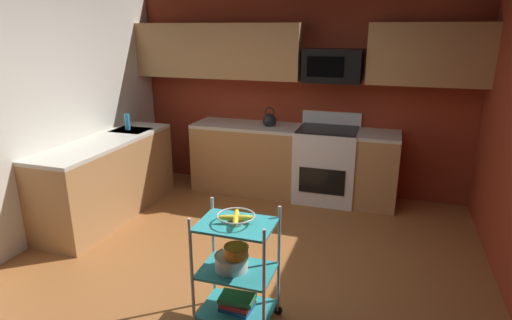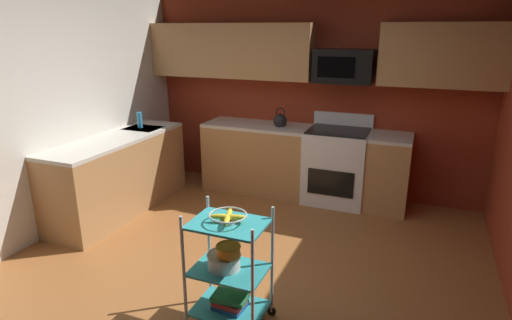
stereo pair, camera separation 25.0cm
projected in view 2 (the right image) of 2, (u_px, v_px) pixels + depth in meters
The scene contains 14 objects.
floor at pixel (235, 279), 3.78m from camera, with size 4.40×4.80×0.04m, color #995B2D.
wall_back at pixel (311, 95), 5.54m from camera, with size 4.52×0.06×2.60m, color maroon.
wall_left at pixel (29, 116), 4.19m from camera, with size 0.06×4.80×2.60m, color silver.
counter_run at pixel (228, 167), 5.31m from camera, with size 3.53×2.55×0.92m.
oven_range at pixel (337, 165), 5.34m from camera, with size 0.76×0.65×1.10m.
upper_cabinets at pixel (301, 52), 5.24m from camera, with size 4.40×0.33×0.70m.
microwave at pixel (344, 66), 5.06m from camera, with size 0.70×0.39×0.40m.
rolling_cart at pixel (229, 270), 3.08m from camera, with size 0.60×0.41×0.91m.
fruit_bowl at pixel (228, 217), 2.95m from camera, with size 0.27×0.27×0.07m.
mixing_bowl_large at pixel (224, 260), 3.07m from camera, with size 0.25×0.25×0.11m.
mixing_bowl_small at pixel (228, 250), 3.02m from camera, with size 0.18×0.18×0.08m.
book_stack at pixel (230, 301), 3.16m from camera, with size 0.27×0.21×0.11m.
kettle at pixel (280, 120), 5.45m from camera, with size 0.21×0.18×0.26m.
dish_soap_bottle at pixel (140, 120), 5.36m from camera, with size 0.06×0.06×0.20m, color #2D8CBF.
Camera 2 is at (1.41, -2.98, 2.14)m, focal length 29.60 mm.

